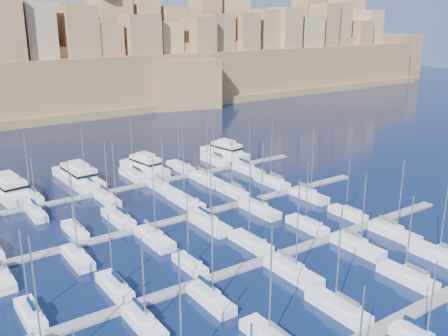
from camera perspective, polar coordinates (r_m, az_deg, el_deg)
ground at (r=88.64m, az=0.15°, el=-7.51°), size 600.00×600.00×0.00m
pontoon_near at (r=67.09m, az=17.81°, el=-16.93°), size 84.00×2.00×0.40m
pontoon_mid_near at (r=79.99m, az=5.16°, el=-10.27°), size 84.00×2.00×0.40m
pontoon_mid_far at (r=96.25m, az=-3.27°, el=-5.37°), size 84.00×2.00×0.40m
pontoon_far at (r=114.45m, az=-9.06°, el=-1.87°), size 84.00×2.00×0.40m
sailboat_3 at (r=68.30m, az=12.95°, el=-15.29°), size 2.82×9.39×14.70m
sailboat_4 at (r=78.14m, az=20.28°, el=-11.60°), size 2.69×8.98×13.17m
sailboat_5 at (r=86.09m, az=23.71°, el=-9.26°), size 3.18×10.61×14.70m
sailboat_12 at (r=69.95m, az=-21.24°, el=-15.29°), size 2.34×7.81×12.49m
sailboat_13 at (r=72.85m, az=-12.39°, el=-13.09°), size 2.50×8.33×11.74m
sailboat_14 at (r=77.06m, az=-3.90°, el=-10.93°), size 2.22×7.41×11.91m
sailboat_15 at (r=83.86m, az=3.10°, el=-8.46°), size 2.72×9.07×14.70m
sailboat_16 at (r=91.49m, az=9.52°, el=-6.45°), size 2.63×8.77×12.63m
sailboat_17 at (r=98.29m, az=13.99°, el=-5.06°), size 2.42×8.07×11.43m
sailboat_19 at (r=64.71m, az=-9.15°, el=-17.07°), size 2.51×8.38×12.69m
sailboat_20 at (r=68.58m, az=-1.55°, el=-14.68°), size 2.57×8.55×14.26m
sailboat_21 at (r=75.54m, az=7.84°, el=-11.63°), size 3.04×10.14×15.45m
sailboat_22 at (r=85.29m, az=14.99°, el=-8.61°), size 2.85×9.50×13.67m
sailboat_23 at (r=92.15m, az=18.82°, el=-6.98°), size 2.85×9.49×14.25m
sailboat_25 at (r=92.03m, az=-16.67°, el=-6.82°), size 2.45×8.16×13.60m
sailboat_26 at (r=95.33m, az=-11.97°, el=-5.59°), size 2.95×9.82×15.67m
sailboat_27 at (r=101.62m, az=-4.37°, el=-3.80°), size 3.13×10.43×16.89m
sailboat_28 at (r=106.89m, az=1.07°, el=-2.72°), size 2.70×9.00×12.93m
sailboat_29 at (r=113.60m, az=5.54°, el=-1.58°), size 2.87×9.57×15.09m
sailboat_30 at (r=80.21m, az=-24.12°, el=-11.30°), size 2.56×8.53×13.52m
sailboat_31 at (r=82.24m, az=-16.42°, el=-9.72°), size 2.65×8.83×14.58m
sailboat_32 at (r=86.06m, az=-7.99°, el=-7.91°), size 3.00×10.01×15.64m
sailboat_33 at (r=90.90m, az=-1.74°, el=-6.34°), size 3.09×10.30×16.16m
sailboat_34 at (r=97.58m, az=4.07°, el=-4.71°), size 2.94×9.79×15.07m
sailboat_35 at (r=106.19m, az=9.66°, el=-3.09°), size 2.78×9.27×15.05m
sailboat_37 at (r=112.08m, az=-21.15°, el=-2.95°), size 2.79×9.31×14.38m
sailboat_38 at (r=114.92m, az=-15.42°, el=-1.92°), size 2.68×8.94×14.03m
sailboat_39 at (r=119.80m, az=-10.23°, el=-0.78°), size 3.21×10.72×14.70m
sailboat_40 at (r=124.77m, az=-4.98°, el=0.14°), size 2.94×9.79×13.87m
sailboat_41 at (r=129.86m, az=-1.05°, el=0.88°), size 2.89×9.63×16.13m
sailboat_43 at (r=102.09m, az=-20.68°, el=-4.84°), size 2.42×8.08×12.18m
sailboat_44 at (r=105.59m, az=-13.21°, el=-3.44°), size 2.64×8.81×13.02m
sailboat_45 at (r=110.32m, az=-7.08°, el=-2.21°), size 2.74×9.14×12.71m
sailboat_46 at (r=115.06m, az=-2.09°, el=-1.26°), size 3.09×10.31×14.97m
sailboat_47 at (r=122.12m, az=2.71°, el=-0.19°), size 2.88×9.61×13.49m
motor_yacht_a at (r=115.86m, az=-23.50°, el=-2.08°), size 7.86×19.52×5.25m
motor_yacht_b at (r=119.22m, az=-16.32°, el=-0.82°), size 6.43×18.87×5.25m
motor_yacht_c at (r=123.46m, az=-9.02°, el=0.28°), size 6.73×15.79×5.25m
motor_yacht_d at (r=135.02m, az=0.17°, el=1.94°), size 6.83×15.59×5.25m
fortified_city at (r=227.19m, az=-23.30°, el=10.05°), size 460.00×108.95×59.52m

